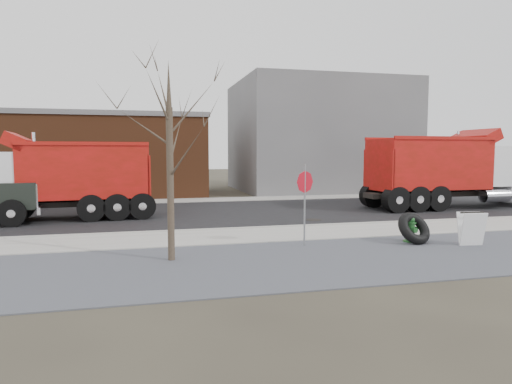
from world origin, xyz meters
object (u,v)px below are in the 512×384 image
object	(u,v)px
stop_sign	(305,190)
dump_truck_red_b	(58,177)
fire_hydrant	(411,230)
dump_truck_red_a	(450,168)
truck_tire	(414,228)
sandwich_board	(471,228)

from	to	relation	value
stop_sign	dump_truck_red_b	xyz separation A→B (m)	(-8.20, 7.55, 0.11)
fire_hydrant	dump_truck_red_b	bearing A→B (deg)	140.04
dump_truck_red_a	dump_truck_red_b	distance (m)	18.70
fire_hydrant	truck_tire	distance (m)	0.22
sandwich_board	fire_hydrant	bearing A→B (deg)	153.46
sandwich_board	dump_truck_red_a	xyz separation A→B (m)	(5.58, 8.49, 1.47)
truck_tire	dump_truck_red_b	distance (m)	14.20
stop_sign	dump_truck_red_b	size ratio (longest dim) A/B	0.29
truck_tire	sandwich_board	bearing A→B (deg)	-26.84
dump_truck_red_a	dump_truck_red_b	bearing A→B (deg)	177.53
truck_tire	dump_truck_red_a	distance (m)	10.59
truck_tire	dump_truck_red_b	world-z (taller)	dump_truck_red_b
truck_tire	stop_sign	size ratio (longest dim) A/B	0.52
dump_truck_red_a	sandwich_board	bearing A→B (deg)	-124.95
stop_sign	dump_truck_red_b	bearing A→B (deg)	134.40
sandwich_board	dump_truck_red_b	size ratio (longest dim) A/B	0.12
fire_hydrant	dump_truck_red_a	size ratio (longest dim) A/B	0.09
fire_hydrant	sandwich_board	xyz separation A→B (m)	(1.45, -0.95, 0.15)
sandwich_board	dump_truck_red_a	bearing A→B (deg)	63.29
fire_hydrant	dump_truck_red_a	bearing A→B (deg)	40.84
truck_tire	sandwich_board	world-z (taller)	sandwich_board
fire_hydrant	stop_sign	world-z (taller)	stop_sign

